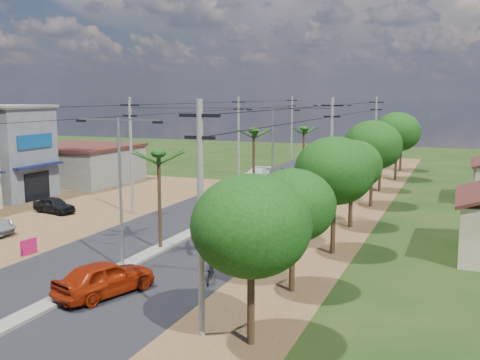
# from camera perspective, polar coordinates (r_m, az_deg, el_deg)

# --- Properties ---
(ground) EXTENTS (160.00, 160.00, 0.00)m
(ground) POSITION_cam_1_polar(r_m,az_deg,el_deg) (30.74, -11.81, -8.85)
(ground) COLOR black
(ground) RESTS_ON ground
(road) EXTENTS (12.00, 110.00, 0.04)m
(road) POSITION_cam_1_polar(r_m,az_deg,el_deg) (43.60, -0.89, -3.46)
(road) COLOR black
(road) RESTS_ON ground
(median) EXTENTS (1.00, 90.00, 0.18)m
(median) POSITION_cam_1_polar(r_m,az_deg,el_deg) (46.32, 0.53, -2.65)
(median) COLOR #605E56
(median) RESTS_ON ground
(dirt_lot_west) EXTENTS (18.00, 46.00, 0.04)m
(dirt_lot_west) POSITION_cam_1_polar(r_m,az_deg,el_deg) (45.99, -22.01, -3.46)
(dirt_lot_west) COLOR #50391B
(dirt_lot_west) RESTS_ON ground
(dirt_shoulder_east) EXTENTS (5.00, 90.00, 0.03)m
(dirt_shoulder_east) POSITION_cam_1_polar(r_m,az_deg,el_deg) (41.17, 10.13, -4.32)
(dirt_shoulder_east) COLOR #50391B
(dirt_shoulder_east) RESTS_ON ground
(shophouse_grey) EXTENTS (9.00, 6.40, 8.30)m
(shophouse_grey) POSITION_cam_1_polar(r_m,az_deg,el_deg) (54.48, -23.24, 2.67)
(shophouse_grey) COLOR #4C4F54
(shophouse_grey) RESTS_ON ground
(low_shed) EXTENTS (10.40, 10.40, 3.95)m
(low_shed) POSITION_cam_1_polar(r_m,az_deg,el_deg) (61.55, -15.92, 1.58)
(low_shed) COLOR #605E56
(low_shed) RESTS_ON ground
(tree_east_a) EXTENTS (4.40, 4.40, 6.37)m
(tree_east_a) POSITION_cam_1_polar(r_m,az_deg,el_deg) (20.16, 1.14, -4.68)
(tree_east_a) COLOR black
(tree_east_a) RESTS_ON ground
(tree_east_b) EXTENTS (4.00, 4.00, 5.83)m
(tree_east_b) POSITION_cam_1_polar(r_m,az_deg,el_deg) (25.87, 5.39, -2.60)
(tree_east_b) COLOR black
(tree_east_b) RESTS_ON ground
(tree_east_c) EXTENTS (4.60, 4.60, 6.83)m
(tree_east_c) POSITION_cam_1_polar(r_m,az_deg,el_deg) (32.36, 9.58, 0.92)
(tree_east_c) COLOR black
(tree_east_c) RESTS_ON ground
(tree_east_d) EXTENTS (4.20, 4.20, 6.13)m
(tree_east_d) POSITION_cam_1_polar(r_m,az_deg,el_deg) (39.30, 11.29, 1.44)
(tree_east_d) COLOR black
(tree_east_d) RESTS_ON ground
(tree_east_e) EXTENTS (4.80, 4.80, 7.14)m
(tree_east_e) POSITION_cam_1_polar(r_m,az_deg,el_deg) (47.04, 13.33, 3.44)
(tree_east_e) COLOR black
(tree_east_e) RESTS_ON ground
(tree_east_f) EXTENTS (3.80, 3.80, 5.52)m
(tree_east_f) POSITION_cam_1_polar(r_m,az_deg,el_deg) (55.10, 14.10, 2.88)
(tree_east_f) COLOR black
(tree_east_f) RESTS_ON ground
(tree_east_g) EXTENTS (5.00, 5.00, 7.38)m
(tree_east_g) POSITION_cam_1_polar(r_m,az_deg,el_deg) (62.84, 15.67, 4.73)
(tree_east_g) COLOR black
(tree_east_g) RESTS_ON ground
(tree_east_h) EXTENTS (4.40, 4.40, 6.52)m
(tree_east_h) POSITION_cam_1_polar(r_m,az_deg,el_deg) (70.85, 16.11, 4.62)
(tree_east_h) COLOR black
(tree_east_h) RESTS_ON ground
(palm_median_near) EXTENTS (2.00, 2.00, 6.15)m
(palm_median_near) POSITION_cam_1_polar(r_m,az_deg,el_deg) (32.95, -8.27, 2.26)
(palm_median_near) COLOR black
(palm_median_near) RESTS_ON ground
(palm_median_mid) EXTENTS (2.00, 2.00, 6.55)m
(palm_median_mid) POSITION_cam_1_polar(r_m,az_deg,el_deg) (47.41, 1.42, 4.69)
(palm_median_mid) COLOR black
(palm_median_mid) RESTS_ON ground
(palm_median_far) EXTENTS (2.00, 2.00, 5.85)m
(palm_median_far) POSITION_cam_1_polar(r_m,az_deg,el_deg) (62.67, 6.51, 5.00)
(palm_median_far) COLOR black
(palm_median_far) RESTS_ON ground
(streetlight_near) EXTENTS (5.10, 0.18, 8.00)m
(streetlight_near) POSITION_cam_1_polar(r_m,az_deg,el_deg) (29.68, -12.09, 0.01)
(streetlight_near) COLOR gray
(streetlight_near) RESTS_ON ground
(streetlight_mid) EXTENTS (5.10, 0.18, 8.00)m
(streetlight_mid) POSITION_cam_1_polar(r_m,az_deg,el_deg) (52.20, 3.32, 3.81)
(streetlight_mid) COLOR gray
(streetlight_mid) RESTS_ON ground
(streetlight_far) EXTENTS (5.10, 0.18, 8.00)m
(streetlight_far) POSITION_cam_1_polar(r_m,az_deg,el_deg) (76.28, 9.27, 5.22)
(streetlight_far) COLOR gray
(streetlight_far) RESTS_ON ground
(utility_pole_w_b) EXTENTS (1.60, 0.24, 9.00)m
(utility_pole_w_b) POSITION_cam_1_polar(r_m,az_deg,el_deg) (43.46, -11.01, 2.67)
(utility_pole_w_b) COLOR #605E56
(utility_pole_w_b) RESTS_ON ground
(utility_pole_w_c) EXTENTS (1.60, 0.24, 9.00)m
(utility_pole_w_c) POSITION_cam_1_polar(r_m,az_deg,el_deg) (63.03, -0.15, 4.62)
(utility_pole_w_c) COLOR #605E56
(utility_pole_w_c) RESTS_ON ground
(utility_pole_w_d) EXTENTS (1.60, 0.24, 9.00)m
(utility_pole_w_d) POSITION_cam_1_polar(r_m,az_deg,el_deg) (82.86, 5.28, 5.53)
(utility_pole_w_d) COLOR #605E56
(utility_pole_w_d) RESTS_ON ground
(utility_pole_e_a) EXTENTS (1.60, 0.24, 9.00)m
(utility_pole_e_a) POSITION_cam_1_polar(r_m,az_deg,el_deg) (20.86, -4.02, -3.49)
(utility_pole_e_a) COLOR #605E56
(utility_pole_e_a) RESTS_ON ground
(utility_pole_e_b) EXTENTS (1.60, 0.24, 9.00)m
(utility_pole_e_b) POSITION_cam_1_polar(r_m,az_deg,el_deg) (41.57, 9.23, 2.45)
(utility_pole_e_b) COLOR #605E56
(utility_pole_e_b) RESTS_ON ground
(utility_pole_e_c) EXTENTS (1.60, 0.24, 9.00)m
(utility_pole_e_c) POSITION_cam_1_polar(r_m,az_deg,el_deg) (63.15, 13.58, 4.39)
(utility_pole_e_c) COLOR #605E56
(utility_pole_e_c) RESTS_ON ground
(car_red_near) EXTENTS (3.41, 5.20, 1.65)m
(car_red_near) POSITION_cam_1_polar(r_m,az_deg,el_deg) (26.77, -13.57, -9.71)
(car_red_near) COLOR maroon
(car_red_near) RESTS_ON ground
(car_silver_mid) EXTENTS (1.80, 4.03, 1.29)m
(car_silver_mid) POSITION_cam_1_polar(r_m,az_deg,el_deg) (35.62, 2.42, -5.18)
(car_silver_mid) COLOR #96979D
(car_silver_mid) RESTS_ON ground
(car_white_far) EXTENTS (2.26, 5.22, 1.50)m
(car_white_far) POSITION_cam_1_polar(r_m,az_deg,el_deg) (58.83, 1.65, 0.40)
(car_white_far) COLOR #B5B5B1
(car_white_far) RESTS_ON ground
(car_parked_dark) EXTENTS (3.89, 2.14, 1.25)m
(car_parked_dark) POSITION_cam_1_polar(r_m,az_deg,el_deg) (46.11, -18.37, -2.47)
(car_parked_dark) COLOR black
(car_parked_dark) RESTS_ON ground
(moto_rider_east) EXTENTS (1.16, 1.97, 0.98)m
(moto_rider_east) POSITION_cam_1_polar(r_m,az_deg,el_deg) (27.89, -3.12, -9.44)
(moto_rider_east) COLOR black
(moto_rider_east) RESTS_ON ground
(moto_rider_west_a) EXTENTS (1.17, 1.79, 0.89)m
(moto_rider_west_a) POSITION_cam_1_polar(r_m,az_deg,el_deg) (45.87, -1.29, -2.31)
(moto_rider_west_a) COLOR black
(moto_rider_west_a) RESTS_ON ground
(moto_rider_west_b) EXTENTS (0.69, 1.60, 0.93)m
(moto_rider_west_b) POSITION_cam_1_polar(r_m,az_deg,el_deg) (64.15, 4.35, 0.81)
(moto_rider_west_b) COLOR black
(moto_rider_west_b) RESTS_ON ground
(roadside_sign) EXTENTS (0.22, 1.13, 0.94)m
(roadside_sign) POSITION_cam_1_polar(r_m,az_deg,el_deg) (34.76, -20.67, -6.39)
(roadside_sign) COLOR #AF1047
(roadside_sign) RESTS_ON ground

